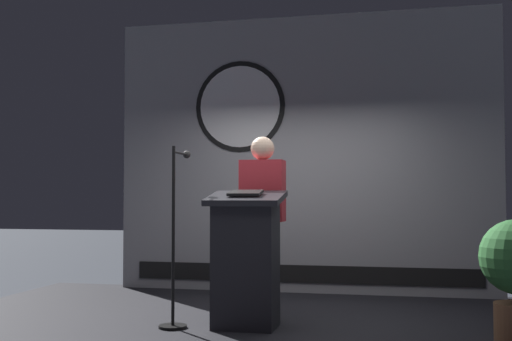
# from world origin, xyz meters

# --- Properties ---
(stage_platform) EXTENTS (6.40, 4.00, 0.30)m
(stage_platform) POSITION_xyz_m (0.00, 0.00, 0.15)
(stage_platform) COLOR black
(stage_platform) RESTS_ON ground
(banner_display) EXTENTS (4.46, 0.12, 3.24)m
(banner_display) POSITION_xyz_m (-0.02, 1.85, 1.92)
(banner_display) COLOR #9E9EA3
(banner_display) RESTS_ON stage_platform
(podium) EXTENTS (0.64, 0.50, 1.17)m
(podium) POSITION_xyz_m (-0.19, -0.24, 0.87)
(podium) COLOR #26262B
(podium) RESTS_ON stage_platform
(speaker_person) EXTENTS (0.40, 0.26, 1.67)m
(speaker_person) POSITION_xyz_m (-0.14, 0.24, 1.15)
(speaker_person) COLOR black
(speaker_person) RESTS_ON stage_platform
(microphone_stand) EXTENTS (0.24, 0.50, 1.54)m
(microphone_stand) POSITION_xyz_m (-0.79, -0.35, 0.84)
(microphone_stand) COLOR black
(microphone_stand) RESTS_ON stage_platform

